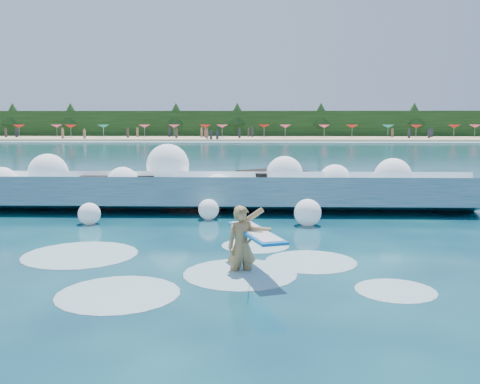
{
  "coord_description": "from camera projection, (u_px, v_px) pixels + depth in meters",
  "views": [
    {
      "loc": [
        1.94,
        -12.52,
        3.13
      ],
      "look_at": [
        1.5,
        2.0,
        1.2
      ],
      "focal_mm": 40.0,
      "sensor_mm": 36.0,
      "label": 1
    }
  ],
  "objects": [
    {
      "name": "ground",
      "position": [
        175.0,
        252.0,
        12.87
      ],
      "size": [
        200.0,
        200.0,
        0.0
      ],
      "primitive_type": "plane",
      "color": "#082540",
      "rests_on": "ground"
    },
    {
      "name": "beach",
      "position": [
        245.0,
        139.0,
        90.13
      ],
      "size": [
        140.0,
        20.0,
        0.4
      ],
      "primitive_type": "cube",
      "color": "tan",
      "rests_on": "ground"
    },
    {
      "name": "wet_band",
      "position": [
        243.0,
        142.0,
        79.25
      ],
      "size": [
        140.0,
        5.0,
        0.08
      ],
      "primitive_type": "cube",
      "color": "silver",
      "rests_on": "ground"
    },
    {
      "name": "treeline",
      "position": [
        246.0,
        124.0,
        99.74
      ],
      "size": [
        140.0,
        4.0,
        5.0
      ],
      "primitive_type": "cube",
      "color": "black",
      "rests_on": "ground"
    },
    {
      "name": "breaking_wave",
      "position": [
        198.0,
        193.0,
        19.13
      ],
      "size": [
        19.41,
        2.96,
        1.67
      ],
      "color": "teal",
      "rests_on": "ground"
    },
    {
      "name": "rock_cluster",
      "position": [
        190.0,
        193.0,
        19.76
      ],
      "size": [
        8.53,
        3.59,
        1.52
      ],
      "color": "black",
      "rests_on": "ground"
    },
    {
      "name": "surfer_with_board",
      "position": [
        245.0,
        243.0,
        11.01
      ],
      "size": [
        1.27,
        2.89,
        1.7
      ],
      "color": "#A5804D",
      "rests_on": "ground"
    },
    {
      "name": "wave_spray",
      "position": [
        196.0,
        178.0,
        18.9
      ],
      "size": [
        14.96,
        4.78,
        2.33
      ],
      "color": "white",
      "rests_on": "ground"
    },
    {
      "name": "surf_foam",
      "position": [
        185.0,
        267.0,
        11.57
      ],
      "size": [
        8.88,
        5.93,
        0.14
      ],
      "color": "silver",
      "rests_on": "ground"
    },
    {
      "name": "beach_umbrellas",
      "position": [
        246.0,
        126.0,
        91.34
      ],
      "size": [
        113.55,
        6.84,
        0.5
      ],
      "color": "red",
      "rests_on": "ground"
    },
    {
      "name": "beachgoers",
      "position": [
        241.0,
        134.0,
        87.5
      ],
      "size": [
        107.47,
        12.94,
        1.92
      ],
      "color": "#3F332D",
      "rests_on": "ground"
    }
  ]
}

